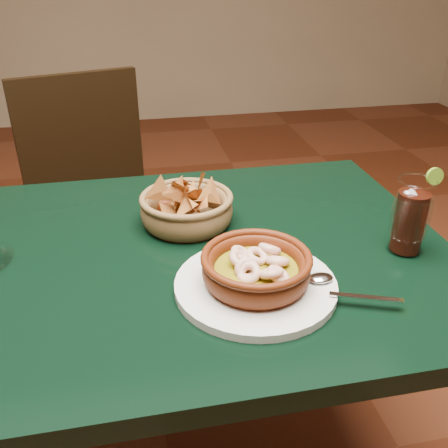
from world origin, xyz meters
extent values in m
cube|color=black|center=(0.00, 0.00, 0.73)|extent=(1.20, 0.80, 0.04)
cylinder|color=black|center=(0.54, 0.34, 0.35)|extent=(0.06, 0.06, 0.71)
cube|color=black|center=(-0.12, 0.64, 0.47)|extent=(0.54, 0.54, 0.04)
cylinder|color=black|center=(-0.25, 0.41, 0.23)|extent=(0.04, 0.04, 0.47)
cylinder|color=black|center=(0.11, 0.52, 0.23)|extent=(0.04, 0.04, 0.47)
cylinder|color=black|center=(-0.36, 0.76, 0.23)|extent=(0.04, 0.04, 0.47)
cylinder|color=black|center=(0.00, 0.87, 0.23)|extent=(0.04, 0.04, 0.47)
cube|color=black|center=(-0.18, 0.83, 0.71)|extent=(0.41, 0.15, 0.46)
cylinder|color=silver|center=(0.17, -0.16, 0.76)|extent=(0.29, 0.29, 0.02)
cylinder|color=#4A1A08|center=(0.17, -0.16, 0.77)|extent=(0.17, 0.17, 0.01)
torus|color=#4A1A08|center=(0.17, -0.16, 0.79)|extent=(0.21, 0.21, 0.04)
torus|color=#4A1A08|center=(0.17, -0.16, 0.82)|extent=(0.19, 0.19, 0.01)
cylinder|color=#6D650E|center=(0.17, -0.16, 0.79)|extent=(0.15, 0.15, 0.01)
torus|color=beige|center=(0.21, -0.16, 0.80)|extent=(0.06, 0.06, 0.03)
torus|color=beige|center=(0.20, -0.12, 0.80)|extent=(0.06, 0.06, 0.04)
torus|color=beige|center=(0.18, -0.14, 0.80)|extent=(0.06, 0.05, 0.03)
torus|color=beige|center=(0.15, -0.12, 0.80)|extent=(0.04, 0.05, 0.04)
torus|color=beige|center=(0.14, -0.14, 0.81)|extent=(0.05, 0.06, 0.04)
torus|color=beige|center=(0.15, -0.17, 0.80)|extent=(0.06, 0.05, 0.05)
torus|color=beige|center=(0.15, -0.18, 0.80)|extent=(0.06, 0.06, 0.04)
torus|color=beige|center=(0.18, -0.20, 0.81)|extent=(0.06, 0.06, 0.04)
torus|color=beige|center=(0.20, -0.20, 0.80)|extent=(0.06, 0.06, 0.04)
cube|color=silver|center=(0.34, -0.25, 0.77)|extent=(0.12, 0.05, 0.00)
ellipsoid|color=silver|center=(0.28, -0.18, 0.77)|extent=(0.05, 0.03, 0.01)
cylinder|color=brown|center=(0.08, 0.11, 0.75)|extent=(0.17, 0.17, 0.01)
torus|color=brown|center=(0.08, 0.11, 0.78)|extent=(0.23, 0.23, 0.06)
torus|color=brown|center=(0.08, 0.11, 0.81)|extent=(0.20, 0.20, 0.01)
cone|color=#A86128|center=(0.12, 0.15, 0.83)|extent=(0.04, 0.10, 0.10)
cone|color=#A86128|center=(0.07, 0.12, 0.81)|extent=(0.05, 0.07, 0.07)
cone|color=#A86128|center=(0.09, 0.10, 0.78)|extent=(0.06, 0.10, 0.09)
cone|color=#A86128|center=(0.08, 0.10, 0.82)|extent=(0.05, 0.09, 0.09)
cone|color=#A86128|center=(0.08, 0.13, 0.84)|extent=(0.08, 0.09, 0.07)
cone|color=#A86128|center=(0.03, 0.10, 0.83)|extent=(0.08, 0.03, 0.08)
cone|color=#A86128|center=(0.06, 0.11, 0.79)|extent=(0.06, 0.09, 0.08)
cone|color=#A86128|center=(0.11, 0.10, 0.81)|extent=(0.09, 0.09, 0.04)
cone|color=#A86128|center=(0.08, 0.11, 0.83)|extent=(0.09, 0.10, 0.05)
cone|color=#A86128|center=(0.08, 0.06, 0.83)|extent=(0.02, 0.10, 0.10)
cone|color=#A86128|center=(0.13, 0.13, 0.81)|extent=(0.08, 0.09, 0.06)
cone|color=#A86128|center=(0.13, 0.09, 0.83)|extent=(0.08, 0.06, 0.09)
cone|color=#A86128|center=(0.11, 0.08, 0.81)|extent=(0.07, 0.10, 0.08)
cone|color=#A86128|center=(0.10, 0.12, 0.81)|extent=(0.09, 0.05, 0.09)
cone|color=#A86128|center=(0.09, 0.11, 0.81)|extent=(0.09, 0.05, 0.08)
cone|color=#A86128|center=(0.09, 0.13, 0.80)|extent=(0.09, 0.06, 0.10)
cone|color=#A86128|center=(0.06, 0.09, 0.84)|extent=(0.09, 0.05, 0.10)
cone|color=#A86128|center=(0.07, 0.12, 0.78)|extent=(0.09, 0.08, 0.07)
cone|color=#A86128|center=(0.05, 0.08, 0.79)|extent=(0.09, 0.07, 0.08)
cone|color=#A86128|center=(0.09, 0.15, 0.81)|extent=(0.07, 0.10, 0.08)
cone|color=#A86128|center=(0.09, 0.11, 0.80)|extent=(0.10, 0.06, 0.09)
cone|color=#A86128|center=(0.07, 0.10, 0.84)|extent=(0.09, 0.07, 0.07)
cone|color=#A86128|center=(0.10, 0.09, 0.80)|extent=(0.06, 0.09, 0.07)
cone|color=#A86128|center=(0.07, 0.06, 0.82)|extent=(0.08, 0.10, 0.07)
cylinder|color=#4A1A08|center=(0.04, 0.20, 0.75)|extent=(0.08, 0.08, 0.01)
torus|color=#4A1A08|center=(0.04, 0.20, 0.77)|extent=(0.11, 0.11, 0.04)
cylinder|color=#265117|center=(0.04, 0.20, 0.77)|extent=(0.06, 0.06, 0.01)
sphere|color=#265117|center=(0.03, 0.19, 0.78)|extent=(0.02, 0.02, 0.02)
sphere|color=#265117|center=(0.03, 0.20, 0.78)|extent=(0.02, 0.02, 0.02)
sphere|color=#265117|center=(0.05, 0.19, 0.78)|extent=(0.02, 0.02, 0.02)
sphere|color=#265117|center=(0.04, 0.19, 0.78)|extent=(0.02, 0.02, 0.02)
sphere|color=#265117|center=(0.04, 0.19, 0.78)|extent=(0.02, 0.02, 0.02)
cylinder|color=white|center=(0.49, -0.09, 0.75)|extent=(0.07, 0.07, 0.01)
torus|color=white|center=(0.49, -0.09, 0.83)|extent=(0.15, 0.15, 0.08)
cylinder|color=black|center=(0.49, -0.09, 0.81)|extent=(0.06, 0.06, 0.12)
cube|color=silver|center=(0.49, -0.09, 0.87)|extent=(0.03, 0.03, 0.03)
cube|color=silver|center=(0.50, -0.10, 0.86)|extent=(0.03, 0.02, 0.03)
cube|color=silver|center=(0.50, -0.10, 0.85)|extent=(0.03, 0.02, 0.02)
cube|color=silver|center=(0.48, -0.09, 0.87)|extent=(0.02, 0.03, 0.02)
torus|color=white|center=(0.49, -0.09, 0.90)|extent=(0.07, 0.07, 0.00)
cylinder|color=olive|center=(0.53, -0.09, 0.91)|extent=(0.03, 0.01, 0.03)
camera|label=1|loc=(-0.03, -0.86, 1.27)|focal=40.00mm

